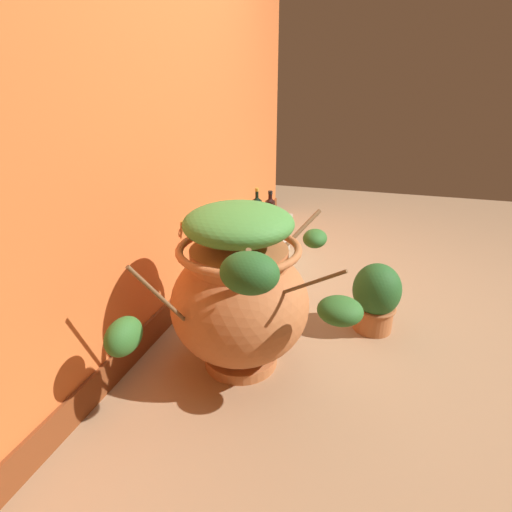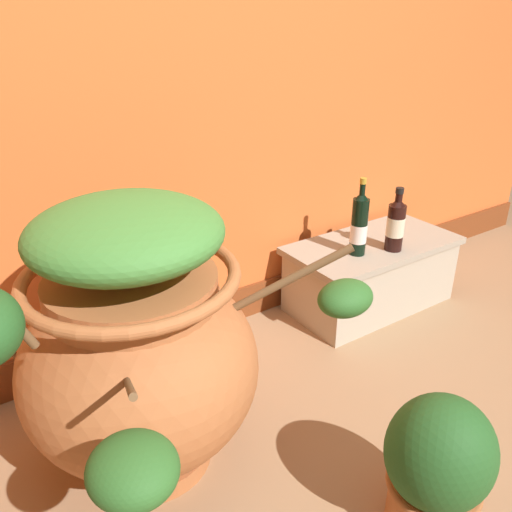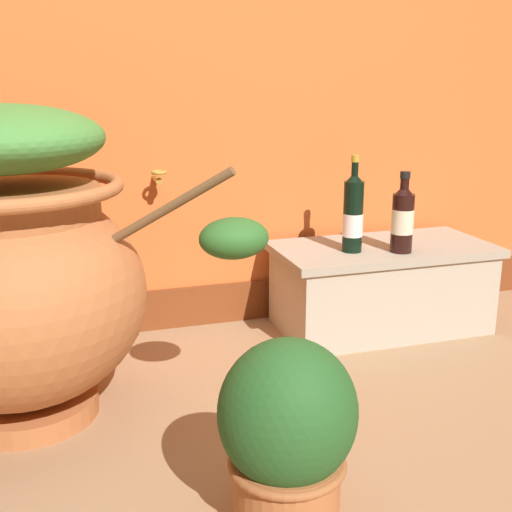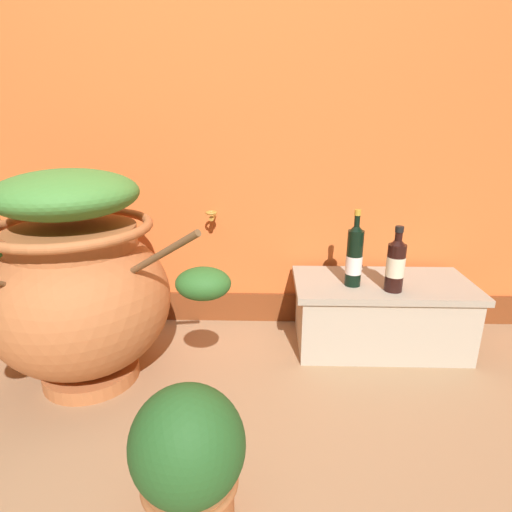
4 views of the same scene
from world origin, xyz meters
name	(u,v)px [view 4 (image 4 of 4)]	position (x,y,z in m)	size (l,w,h in m)	color
ground_plane	(208,494)	(0.00, 0.00, 0.00)	(7.00, 7.00, 0.00)	#9E7A56
back_wall	(233,60)	(0.00, 1.20, 1.29)	(4.40, 0.33, 2.60)	#D6662D
terracotta_urn	(76,283)	(-0.57, 0.55, 0.43)	(1.25, 0.94, 0.86)	#B26638
stone_ledge	(380,311)	(0.70, 0.86, 0.18)	(0.81, 0.41, 0.33)	#B2A893
wine_bottle_left	(396,263)	(0.71, 0.76, 0.45)	(0.08, 0.08, 0.29)	black
wine_bottle_middle	(354,255)	(0.55, 0.81, 0.47)	(0.07, 0.07, 0.34)	black
potted_shrub	(189,460)	(-0.03, -0.10, 0.22)	(0.29, 0.28, 0.42)	#B26638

